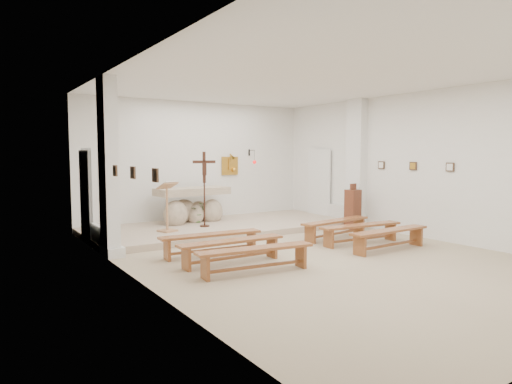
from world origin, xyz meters
TOP-DOWN VIEW (x-y plane):
  - ground at (0.00, 0.00)m, footprint 7.00×10.00m
  - wall_left at (-3.49, 0.00)m, footprint 0.02×10.00m
  - wall_right at (3.49, 0.00)m, footprint 0.02×10.00m
  - wall_back at (0.00, 4.99)m, footprint 7.00×0.02m
  - ceiling at (0.00, 0.00)m, footprint 7.00×10.00m
  - sanctuary_platform at (0.00, 3.50)m, footprint 6.98×3.00m
  - pilaster_left at (-3.37, 2.00)m, footprint 0.26×0.55m
  - pilaster_right at (3.37, 2.00)m, footprint 0.26×0.55m
  - gold_wall_relief at (1.05, 4.96)m, footprint 0.55×0.04m
  - sanctuary_lamp at (1.75, 4.71)m, footprint 0.11×0.36m
  - station_frame_left_front at (-3.47, -0.80)m, footprint 0.03×0.20m
  - station_frame_left_mid at (-3.47, 0.20)m, footprint 0.03×0.20m
  - station_frame_left_rear at (-3.47, 1.20)m, footprint 0.03×0.20m
  - station_frame_right_front at (3.47, -0.80)m, footprint 0.03×0.20m
  - station_frame_right_mid at (3.47, 0.20)m, footprint 0.03×0.20m
  - station_frame_right_rear at (3.47, 1.20)m, footprint 0.03×0.20m
  - radiator_left at (-3.43, 2.70)m, footprint 0.10×0.85m
  - radiator_right at (3.43, 2.70)m, footprint 0.10×0.85m
  - altar at (-0.54, 4.28)m, footprint 2.05×0.96m
  - lectern at (-1.67, 3.22)m, footprint 0.52×0.48m
  - crucifix_stand at (-0.59, 3.41)m, footprint 0.57×0.25m
  - potted_plant at (-0.43, 4.20)m, footprint 0.55×0.49m
  - donation_pedestal at (2.99, 1.73)m, footprint 0.35×0.35m
  - bench_left_front at (-1.67, 0.96)m, footprint 2.11×0.50m
  - bench_right_front at (1.67, 0.96)m, footprint 2.12×0.61m
  - bench_left_second at (-1.67, 0.15)m, footprint 2.10×0.35m
  - bench_right_second at (1.67, 0.15)m, footprint 2.11×0.49m
  - bench_left_third at (-1.67, -0.66)m, footprint 2.12×0.57m
  - bench_right_third at (1.67, -0.66)m, footprint 2.10×0.40m

SIDE VIEW (x-z plane):
  - ground at x=0.00m, z-range 0.00..0.00m
  - sanctuary_platform at x=0.00m, z-range 0.00..0.15m
  - radiator_left at x=-3.43m, z-range 0.01..0.53m
  - radiator_right at x=3.43m, z-range 0.01..0.53m
  - bench_left_front at x=-1.67m, z-range 0.11..0.55m
  - bench_right_front at x=1.67m, z-range 0.11..0.55m
  - bench_left_second at x=-1.67m, z-range 0.11..0.55m
  - bench_right_second at x=1.67m, z-range 0.11..0.55m
  - bench_left_third at x=-1.67m, z-range 0.11..0.55m
  - bench_right_third at x=1.67m, z-range 0.11..0.55m
  - potted_plant at x=-0.43m, z-range 0.15..0.70m
  - donation_pedestal at x=2.99m, z-range -0.07..1.15m
  - altar at x=-0.54m, z-range 0.03..1.07m
  - lectern at x=-1.67m, z-range 0.14..1.37m
  - crucifix_stand at x=-0.59m, z-range 0.30..2.22m
  - gold_wall_relief at x=1.05m, z-range 1.38..1.92m
  - station_frame_left_front at x=-3.47m, z-range 1.62..1.82m
  - station_frame_left_mid at x=-3.47m, z-range 1.62..1.82m
  - station_frame_left_rear at x=-3.47m, z-range 1.62..1.82m
  - station_frame_right_front at x=3.47m, z-range 1.62..1.82m
  - station_frame_right_mid at x=3.47m, z-range 1.62..1.82m
  - station_frame_right_rear at x=3.47m, z-range 1.62..1.82m
  - wall_left at x=-3.49m, z-range 0.00..3.50m
  - wall_right at x=3.49m, z-range 0.00..3.50m
  - wall_back at x=0.00m, z-range 0.00..3.50m
  - pilaster_left at x=-3.37m, z-range 0.00..3.50m
  - pilaster_right at x=3.37m, z-range 0.00..3.50m
  - sanctuary_lamp at x=1.75m, z-range 1.59..2.03m
  - ceiling at x=0.00m, z-range 3.48..3.50m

